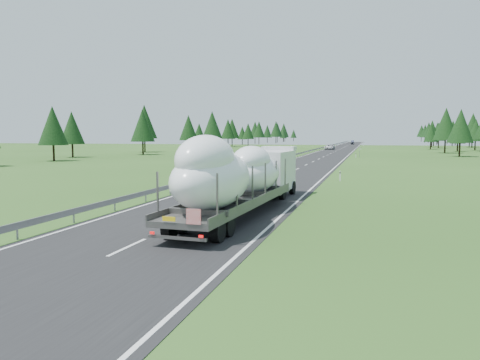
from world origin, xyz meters
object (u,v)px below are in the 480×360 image
(highway_sign, at_px, (360,149))
(distant_car_dark, at_px, (352,143))
(distant_van, at_px, (330,147))
(boat_truck, at_px, (242,174))
(distant_car_blue, at_px, (352,141))

(highway_sign, relative_size, distant_car_dark, 0.65)
(distant_van, xyz_separation_m, distant_car_dark, (3.83, 81.92, -0.15))
(boat_truck, distance_m, distant_car_blue, 257.30)
(distant_car_blue, bearing_deg, highway_sign, -89.77)
(distant_car_dark, bearing_deg, highway_sign, -91.01)
(highway_sign, bearing_deg, distant_van, 101.17)
(distant_van, bearing_deg, boat_truck, -85.80)
(distant_car_dark, distance_m, distant_car_blue, 52.78)
(distant_van, relative_size, distant_car_dark, 1.50)
(distant_van, distance_m, distant_car_dark, 82.01)
(highway_sign, distance_m, distant_car_blue, 186.20)
(highway_sign, xyz_separation_m, distant_car_dark, (-6.32, 133.27, -1.13))
(distant_van, bearing_deg, highway_sign, -77.11)
(distant_van, distance_m, distant_car_blue, 134.68)
(distant_van, xyz_separation_m, distant_car_blue, (1.97, 134.66, -0.12))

